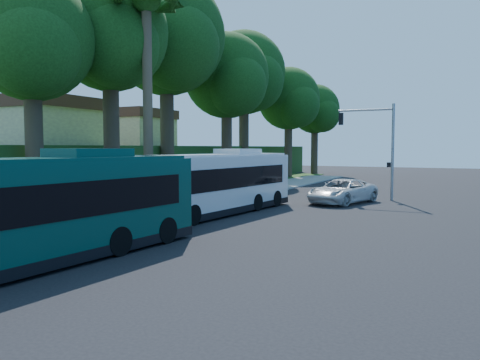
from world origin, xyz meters
The scene contains 19 objects.
ground centered at (0.00, 0.00, 0.00)m, with size 140.00×140.00×0.00m, color black.
sidewalk centered at (-7.30, 0.00, 0.06)m, with size 4.50×70.00×0.12m, color gray.
red_curb centered at (-5.00, -4.00, 0.07)m, with size 0.25×30.00×0.13m, color maroon.
grass_verge centered at (-13.00, 5.00, 0.03)m, with size 8.00×70.00×0.06m, color #234719.
bus_shelter centered at (-7.26, -2.86, 1.81)m, with size 3.20×1.51×2.55m.
stop_sign_pole centered at (-5.40, -5.00, 2.08)m, with size 0.35×0.06×3.17m.
traffic_signal_pole centered at (3.78, 10.00, 4.42)m, with size 4.10×0.30×7.00m.
palm_tree centered at (-8.20, -1.50, 12.38)m, with size 4.20×4.20×14.40m.
hillside_backdrop centered at (-26.30, 15.10, 2.44)m, with size 24.00×60.00×8.80m.
tree_0 centered at (-12.40, -0.02, 11.20)m, with size 8.40×8.00×15.70m.
tree_1 centered at (-13.37, 7.98, 12.73)m, with size 10.50×10.00×18.26m.
tree_2 centered at (-11.89, 15.98, 10.48)m, with size 8.82×8.40×15.12m.
tree_3 centered at (-13.88, 23.98, 11.98)m, with size 10.08×9.60×17.28m.
tree_4 centered at (-11.40, 31.98, 9.73)m, with size 8.40×8.00×14.14m.
tree_5 centered at (-10.41, 39.99, 8.96)m, with size 7.35×7.00×12.86m.
tree_6 centered at (-12.91, -6.01, 9.71)m, with size 7.56×7.20×13.74m.
white_bus centered at (-3.12, -1.44, 1.84)m, with size 3.91×12.87×3.78m.
teal_bus centered at (-2.59, -14.45, 1.87)m, with size 3.84×13.01×3.82m.
pickup centered at (1.98, 6.82, 0.83)m, with size 2.75×5.97×1.66m, color silver.
Camera 1 is at (10.00, -25.14, 3.86)m, focal length 35.00 mm.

